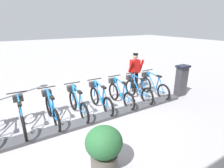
# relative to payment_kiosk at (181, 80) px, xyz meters

# --- Properties ---
(ground_plane) EXTENTS (60.00, 60.00, 0.00)m
(ground_plane) POSITION_rel_payment_kiosk_xyz_m (-0.05, 4.50, -0.67)
(ground_plane) COLOR #A29FA5
(dock_rail_base) EXTENTS (0.44, 8.20, 0.10)m
(dock_rail_base) POSITION_rel_payment_kiosk_xyz_m (-0.05, 4.50, -0.62)
(dock_rail_base) COLOR #47474C
(dock_rail_base) RESTS_ON ground
(payment_kiosk) EXTENTS (0.36, 0.52, 1.28)m
(payment_kiosk) POSITION_rel_payment_kiosk_xyz_m (0.00, 0.00, 0.00)
(payment_kiosk) COLOR #38383D
(payment_kiosk) RESTS_ON ground
(bike_docked_0) EXTENTS (1.72, 0.54, 1.02)m
(bike_docked_0) POSITION_rel_payment_kiosk_xyz_m (0.57, 1.00, -0.24)
(bike_docked_0) COLOR black
(bike_docked_0) RESTS_ON ground
(bike_docked_1) EXTENTS (1.72, 0.54, 1.02)m
(bike_docked_1) POSITION_rel_payment_kiosk_xyz_m (0.57, 1.82, -0.24)
(bike_docked_1) COLOR black
(bike_docked_1) RESTS_ON ground
(bike_docked_2) EXTENTS (1.72, 0.54, 1.02)m
(bike_docked_2) POSITION_rel_payment_kiosk_xyz_m (0.57, 2.64, -0.24)
(bike_docked_2) COLOR black
(bike_docked_2) RESTS_ON ground
(bike_docked_3) EXTENTS (1.72, 0.54, 1.02)m
(bike_docked_3) POSITION_rel_payment_kiosk_xyz_m (0.57, 3.47, -0.24)
(bike_docked_3) COLOR black
(bike_docked_3) RESTS_ON ground
(bike_docked_4) EXTENTS (1.72, 0.54, 1.02)m
(bike_docked_4) POSITION_rel_payment_kiosk_xyz_m (0.57, 4.29, -0.24)
(bike_docked_4) COLOR black
(bike_docked_4) RESTS_ON ground
(bike_docked_5) EXTENTS (1.72, 0.54, 1.02)m
(bike_docked_5) POSITION_rel_payment_kiosk_xyz_m (0.57, 5.11, -0.24)
(bike_docked_5) COLOR black
(bike_docked_5) RESTS_ON ground
(bike_docked_6) EXTENTS (1.72, 0.54, 1.02)m
(bike_docked_6) POSITION_rel_payment_kiosk_xyz_m (0.57, 5.93, -0.24)
(bike_docked_6) COLOR black
(bike_docked_6) RESTS_ON ground
(worker_near_rack) EXTENTS (0.53, 0.67, 1.66)m
(worker_near_rack) POSITION_rel_payment_kiosk_xyz_m (1.47, 1.27, 0.24)
(worker_near_rack) COLOR white
(worker_near_rack) RESTS_ON ground
(planter_bush) EXTENTS (0.76, 0.76, 0.97)m
(planter_bush) POSITION_rel_payment_kiosk_xyz_m (-1.90, 4.65, -0.12)
(planter_bush) COLOR #59544C
(planter_bush) RESTS_ON ground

